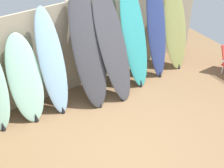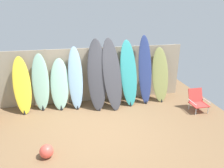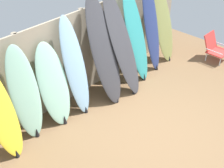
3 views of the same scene
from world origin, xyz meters
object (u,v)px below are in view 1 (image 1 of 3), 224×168
at_px(surfboard_olive_8, 175,28).
at_px(surfboard_teal_6, 134,36).
at_px(surfboard_navy_7, 156,26).
at_px(surfboard_charcoal_4, 89,50).
at_px(surfboard_skyblue_3, 52,64).
at_px(surfboard_charcoal_5, 112,44).
at_px(surfboard_seafoam_2, 25,80).

bearing_deg(surfboard_olive_8, surfboard_teal_6, -177.49).
height_order(surfboard_teal_6, surfboard_navy_7, surfboard_navy_7).
xyz_separation_m(surfboard_navy_7, surfboard_olive_8, (0.56, 0.03, -0.21)).
bearing_deg(surfboard_teal_6, surfboard_navy_7, 2.00).
relative_size(surfboard_charcoal_4, surfboard_navy_7, 0.97).
distance_m(surfboard_skyblue_3, surfboard_charcoal_5, 1.14).
height_order(surfboard_charcoal_5, surfboard_navy_7, surfboard_navy_7).
xyz_separation_m(surfboard_seafoam_2, surfboard_charcoal_5, (1.61, -0.20, 0.29)).
distance_m(surfboard_skyblue_3, surfboard_olive_8, 2.79).
distance_m(surfboard_skyblue_3, surfboard_charcoal_4, 0.67).
relative_size(surfboard_teal_6, surfboard_navy_7, 0.94).
height_order(surfboard_teal_6, surfboard_olive_8, surfboard_teal_6).
height_order(surfboard_charcoal_5, surfboard_olive_8, surfboard_charcoal_5).
bearing_deg(surfboard_charcoal_4, surfboard_navy_7, 2.53).
distance_m(surfboard_charcoal_4, surfboard_teal_6, 1.03).
xyz_separation_m(surfboard_teal_6, surfboard_navy_7, (0.55, 0.02, 0.07)).
height_order(surfboard_seafoam_2, surfboard_navy_7, surfboard_navy_7).
height_order(surfboard_navy_7, surfboard_olive_8, surfboard_navy_7).
xyz_separation_m(surfboard_charcoal_4, surfboard_olive_8, (2.14, 0.10, -0.18)).
distance_m(surfboard_seafoam_2, surfboard_charcoal_4, 1.19).
distance_m(surfboard_teal_6, surfboard_olive_8, 1.12).
bearing_deg(surfboard_navy_7, surfboard_charcoal_5, -174.03).
bearing_deg(surfboard_charcoal_5, surfboard_navy_7, 5.97).
bearing_deg(surfboard_charcoal_5, surfboard_charcoal_4, 174.28).
bearing_deg(surfboard_teal_6, surfboard_skyblue_3, 177.87).
bearing_deg(surfboard_skyblue_3, surfboard_navy_7, -1.11).
relative_size(surfboard_charcoal_4, surfboard_teal_6, 1.04).
bearing_deg(surfboard_teal_6, surfboard_olive_8, 2.51).
distance_m(surfboard_charcoal_4, surfboard_olive_8, 2.15).
xyz_separation_m(surfboard_skyblue_3, surfboard_charcoal_4, (0.65, -0.11, 0.11)).
distance_m(surfboard_seafoam_2, surfboard_charcoal_5, 1.65).
distance_m(surfboard_teal_6, surfboard_navy_7, 0.56).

